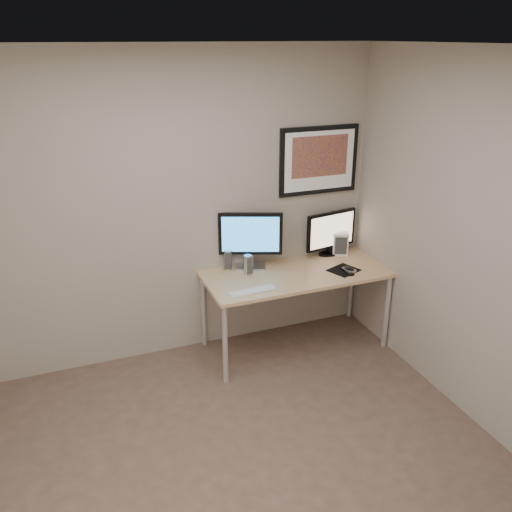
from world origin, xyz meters
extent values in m
plane|color=#4D3D30|center=(0.00, 0.00, 0.00)|extent=(3.60, 3.60, 0.00)
plane|color=white|center=(0.00, 0.00, 2.60)|extent=(3.60, 3.60, 0.00)
plane|color=gray|center=(0.00, 1.70, 1.30)|extent=(3.60, 0.00, 3.60)
plane|color=gray|center=(1.80, 0.00, 1.30)|extent=(0.00, 3.40, 3.40)
cube|color=#B07C55|center=(1.00, 1.35, 0.71)|extent=(1.60, 0.70, 0.03)
cylinder|color=silver|center=(0.24, 1.04, 0.35)|extent=(0.04, 0.04, 0.70)
cylinder|color=silver|center=(0.24, 1.66, 0.35)|extent=(0.04, 0.04, 0.70)
cylinder|color=silver|center=(1.76, 1.04, 0.35)|extent=(0.04, 0.04, 0.70)
cylinder|color=silver|center=(1.76, 1.66, 0.35)|extent=(0.04, 0.04, 0.70)
cube|color=black|center=(1.35, 1.68, 1.62)|extent=(0.75, 0.03, 0.60)
cube|color=white|center=(1.35, 1.67, 1.62)|extent=(0.67, 0.00, 0.52)
cube|color=orange|center=(1.35, 1.66, 1.66)|extent=(0.54, 0.00, 0.36)
cube|color=#A9A9AE|center=(0.67, 1.60, 0.74)|extent=(0.31, 0.26, 0.02)
cube|color=#A9A9AE|center=(0.67, 1.60, 0.80)|extent=(0.06, 0.06, 0.11)
cube|color=black|center=(0.67, 1.60, 1.05)|extent=(0.53, 0.23, 0.38)
cube|color=#2273AD|center=(0.67, 1.58, 1.05)|extent=(0.47, 0.18, 0.32)
cube|color=black|center=(1.48, 1.62, 0.74)|extent=(0.24, 0.16, 0.02)
cube|color=black|center=(1.48, 1.62, 0.77)|extent=(0.06, 0.05, 0.05)
cube|color=black|center=(1.48, 1.62, 0.97)|extent=(0.53, 0.12, 0.35)
cube|color=tan|center=(1.48, 1.60, 0.97)|extent=(0.48, 0.09, 0.30)
cylinder|color=#A9A9AE|center=(0.48, 1.64, 0.82)|extent=(0.09, 0.09, 0.18)
cylinder|color=#A9A9AE|center=(0.60, 1.48, 0.82)|extent=(0.08, 0.08, 0.17)
cube|color=silver|center=(0.51, 1.13, 0.74)|extent=(0.40, 0.13, 0.01)
cube|color=black|center=(1.41, 1.24, 0.73)|extent=(0.30, 0.29, 0.00)
ellipsoid|color=black|center=(1.44, 1.21, 0.75)|extent=(0.09, 0.13, 0.04)
cube|color=black|center=(1.42, 1.20, 0.74)|extent=(0.05, 0.17, 0.02)
cube|color=silver|center=(1.56, 1.59, 0.84)|extent=(0.17, 0.15, 0.21)
camera|label=1|loc=(-0.88, -2.53, 2.65)|focal=38.00mm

